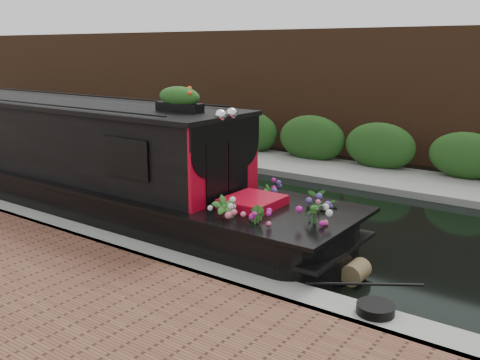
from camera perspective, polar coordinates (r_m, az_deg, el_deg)
The scene contains 8 objects.
ground at distance 12.19m, azimuth -3.46°, elevation -2.35°, with size 80.00×80.00×0.00m, color black.
near_bank_coping at distance 9.99m, azimuth -15.59°, elevation -6.59°, with size 40.00×0.60×0.50m, color gray.
far_bank_path at distance 15.56m, azimuth 6.36°, elevation 1.19°, with size 40.00×2.40×0.34m, color gray.
far_hedge at distance 16.33m, azimuth 7.92°, elevation 1.76°, with size 40.00×1.10×2.80m, color #1F4617.
far_brick_wall at distance 18.18m, azimuth 11.05°, elevation 2.88°, with size 40.00×1.00×8.00m, color #4B2C19.
narrowboat at distance 12.26m, azimuth -17.97°, elevation 1.37°, with size 12.75×2.24×3.00m.
rope_fender at distance 8.28m, azimuth 12.26°, elevation -9.57°, with size 0.33×0.33×0.43m, color brown.
coiled_mooring_rope at distance 6.93m, azimuth 14.26°, elevation -13.18°, with size 0.47×0.47×0.12m, color black.
Camera 1 is at (7.43, -9.04, 3.43)m, focal length 40.00 mm.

